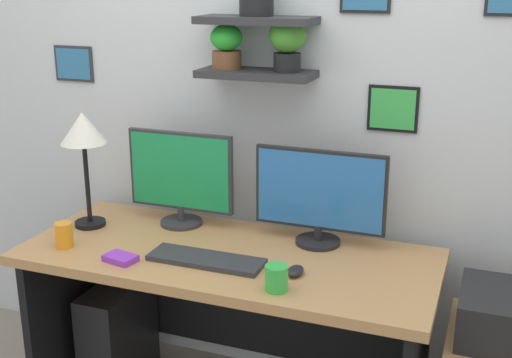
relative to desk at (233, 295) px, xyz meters
name	(u,v)px	position (x,y,z in m)	size (l,w,h in m)	color
back_wall_assembly	(266,80)	(0.00, 0.38, 0.82)	(4.40, 0.24, 2.70)	silver
desk	(233,295)	(0.00, 0.00, 0.00)	(1.61, 0.68, 0.75)	tan
monitor_left	(181,177)	(-0.30, 0.16, 0.42)	(0.47, 0.18, 0.40)	#2D2D33
monitor_right	(320,196)	(0.30, 0.16, 0.41)	(0.53, 0.18, 0.38)	black
keyboard	(206,260)	(-0.04, -0.17, 0.22)	(0.44, 0.14, 0.02)	#2D2D33
computer_mouse	(295,271)	(0.31, -0.15, 0.23)	(0.06, 0.09, 0.03)	black
desk_lamp	(83,136)	(-0.66, 0.00, 0.61)	(0.19, 0.19, 0.49)	black
coffee_mug	(276,278)	(0.28, -0.29, 0.26)	(0.08, 0.08, 0.09)	green
pen_cup	(64,235)	(-0.62, -0.23, 0.26)	(0.07, 0.07, 0.10)	orange
scissors_tray	(121,258)	(-0.34, -0.27, 0.22)	(0.12, 0.08, 0.02)	purple
computer_tower_left	(119,334)	(-0.56, 0.01, -0.30)	(0.18, 0.40, 0.48)	black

